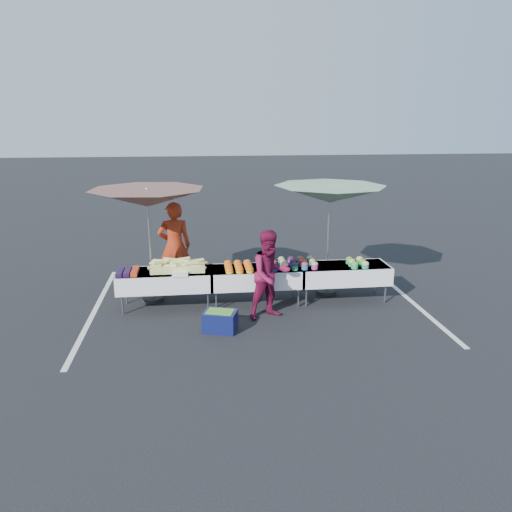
{
  "coord_description": "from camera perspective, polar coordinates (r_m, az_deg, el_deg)",
  "views": [
    {
      "loc": [
        -1.14,
        -9.5,
        3.68
      ],
      "look_at": [
        0.0,
        0.0,
        1.0
      ],
      "focal_mm": 35.0,
      "sensor_mm": 36.0,
      "label": 1
    }
  ],
  "objects": [
    {
      "name": "vendor",
      "position": [
        10.95,
        -9.29,
        1.12
      ],
      "size": [
        0.76,
        0.55,
        1.94
      ],
      "primitive_type": "imported",
      "rotation": [
        0.0,
        0.0,
        3.27
      ],
      "color": "#9E2A12",
      "rests_on": "ground"
    },
    {
      "name": "table_right",
      "position": [
        10.41,
        9.89,
        -1.89
      ],
      "size": [
        1.86,
        0.81,
        0.75
      ],
      "color": "white",
      "rests_on": "ground"
    },
    {
      "name": "table_center",
      "position": [
        10.05,
        -0.0,
        -2.29
      ],
      "size": [
        1.86,
        0.81,
        0.75
      ],
      "color": "white",
      "rests_on": "ground"
    },
    {
      "name": "customer",
      "position": [
        9.29,
        1.64,
        -2.14
      ],
      "size": [
        0.99,
        0.88,
        1.68
      ],
      "primitive_type": "imported",
      "rotation": [
        0.0,
        0.0,
        0.35
      ],
      "color": "maroon",
      "rests_on": "ground"
    },
    {
      "name": "stripe_left",
      "position": [
        10.39,
        -17.91,
        -5.88
      ],
      "size": [
        0.1,
        5.0,
        0.0
      ],
      "primitive_type": "cube",
      "color": "silver",
      "rests_on": "ground"
    },
    {
      "name": "ground",
      "position": [
        10.25,
        -0.0,
        -5.39
      ],
      "size": [
        80.0,
        80.0,
        0.0
      ],
      "primitive_type": "plane",
      "color": "black"
    },
    {
      "name": "berry_punnets",
      "position": [
        9.96,
        -14.45,
        -1.72
      ],
      "size": [
        0.4,
        0.54,
        0.08
      ],
      "color": "black",
      "rests_on": "table_left"
    },
    {
      "name": "corn_pile",
      "position": [
        9.96,
        -8.9,
        -1.1
      ],
      "size": [
        1.16,
        0.57,
        0.26
      ],
      "color": "#CACA67",
      "rests_on": "table_left"
    },
    {
      "name": "table_left",
      "position": [
        10.01,
        -10.3,
        -2.63
      ],
      "size": [
        1.86,
        0.81,
        0.75
      ],
      "color": "white",
      "rests_on": "ground"
    },
    {
      "name": "bean_baskets",
      "position": [
        10.33,
        11.49,
        -0.73
      ],
      "size": [
        0.36,
        0.5,
        0.15
      ],
      "color": "#249157",
      "rests_on": "table_right"
    },
    {
      "name": "umbrella_left",
      "position": [
        10.06,
        -12.32,
        6.41
      ],
      "size": [
        2.86,
        2.86,
        2.34
      ],
      "rotation": [
        0.0,
        0.0,
        0.3
      ],
      "color": "black",
      "rests_on": "ground"
    },
    {
      "name": "umbrella_right",
      "position": [
        10.37,
        8.43,
        6.91
      ],
      "size": [
        2.62,
        2.62,
        2.35
      ],
      "rotation": [
        0.0,
        0.0,
        -0.15
      ],
      "color": "black",
      "rests_on": "ground"
    },
    {
      "name": "plastic_bags",
      "position": [
        9.65,
        -8.67,
        -2.05
      ],
      "size": [
        0.3,
        0.25,
        0.05
      ],
      "primitive_type": "cube",
      "color": "white",
      "rests_on": "table_left"
    },
    {
      "name": "storage_bin",
      "position": [
        8.93,
        -4.1,
        -7.37
      ],
      "size": [
        0.66,
        0.56,
        0.37
      ],
      "rotation": [
        0.0,
        0.0,
        -0.31
      ],
      "color": "#0D1343",
      "rests_on": "ground"
    },
    {
      "name": "potato_cups",
      "position": [
        10.09,
        4.23,
        -0.79
      ],
      "size": [
        0.94,
        0.58,
        0.16
      ],
      "color": "#255FB1",
      "rests_on": "table_right"
    },
    {
      "name": "carrot_bowls",
      "position": [
        9.94,
        -2.0,
        -1.19
      ],
      "size": [
        0.55,
        0.69,
        0.11
      ],
      "color": "orange",
      "rests_on": "table_center"
    },
    {
      "name": "stripe_right",
      "position": [
        11.07,
        16.74,
        -4.45
      ],
      "size": [
        0.1,
        5.0,
        0.0
      ],
      "primitive_type": "cube",
      "color": "silver",
      "rests_on": "ground"
    }
  ]
}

